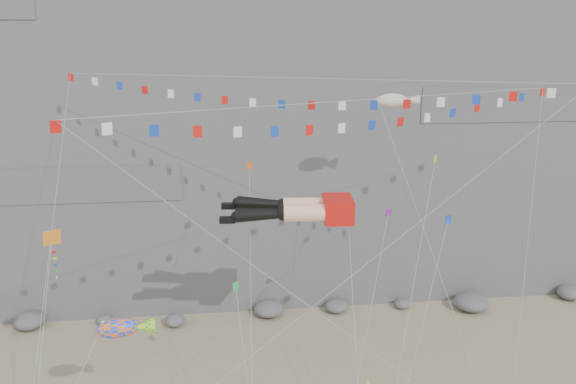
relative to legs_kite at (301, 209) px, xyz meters
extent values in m
cube|color=slate|center=(-1.14, 26.81, 11.69)|extent=(80.00, 28.00, 50.00)
cube|color=red|center=(2.24, -0.19, 0.00)|extent=(1.99, 2.59, 1.44)
cylinder|color=#F2B797|center=(0.07, -0.72, 0.00)|extent=(2.53, 1.28, 1.07)
sphere|color=black|center=(-1.15, -0.62, 0.00)|extent=(0.98, 0.98, 0.98)
cone|color=black|center=(-2.59, -0.49, -0.08)|extent=(2.99, 1.14, 1.00)
cube|color=black|center=(-4.53, -0.31, -0.41)|extent=(0.98, 0.50, 0.36)
cylinder|color=#F2B797|center=(0.20, 0.71, 0.00)|extent=(2.53, 1.28, 1.07)
sphere|color=black|center=(-1.02, 0.82, 0.00)|extent=(0.98, 0.98, 0.98)
cone|color=black|center=(-2.46, 0.95, 0.14)|extent=(3.01, 1.15, 1.07)
cube|color=black|center=(-4.40, 1.12, 0.04)|extent=(0.98, 0.50, 0.36)
cylinder|color=gray|center=(1.84, -6.36, -6.63)|extent=(0.03, 0.03, 18.13)
cylinder|color=gray|center=(-7.54, -3.43, -2.77)|extent=(0.03, 0.03, 28.86)
cylinder|color=gray|center=(7.11, -4.26, -3.22)|extent=(0.03, 0.03, 22.29)
cylinder|color=gray|center=(-14.52, -5.64, -6.75)|extent=(0.03, 0.03, 14.26)
cylinder|color=gray|center=(9.12, -0.41, -3.65)|extent=(0.03, 0.03, 23.01)
cylinder|color=gray|center=(-3.32, -2.83, -5.73)|extent=(0.03, 0.03, 21.09)
cylinder|color=gray|center=(2.75, -5.35, -7.03)|extent=(0.03, 0.03, 19.09)
cylinder|color=gray|center=(5.42, -4.85, -5.33)|extent=(0.03, 0.03, 21.59)
cylinder|color=gray|center=(5.68, -5.73, -6.91)|extent=(0.03, 0.03, 16.79)
camera|label=1|loc=(-4.58, -32.52, 10.17)|focal=35.00mm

